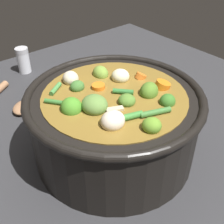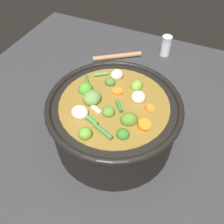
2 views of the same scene
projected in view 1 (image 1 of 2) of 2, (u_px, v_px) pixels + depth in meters
name	position (u px, v px, depth m)	size (l,w,h in m)	color
ground_plane	(114.00, 151.00, 0.59)	(1.10, 1.10, 0.00)	#2D2D30
cooking_pot	(114.00, 122.00, 0.55)	(0.32, 0.32, 0.16)	black
wooden_spoon	(5.00, 104.00, 0.71)	(0.18, 0.18, 0.02)	#9B6D4A
salt_shaker	(23.00, 60.00, 0.85)	(0.04, 0.04, 0.08)	silver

